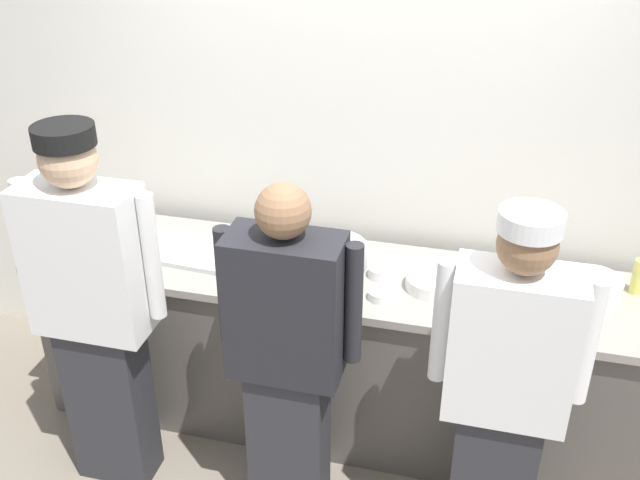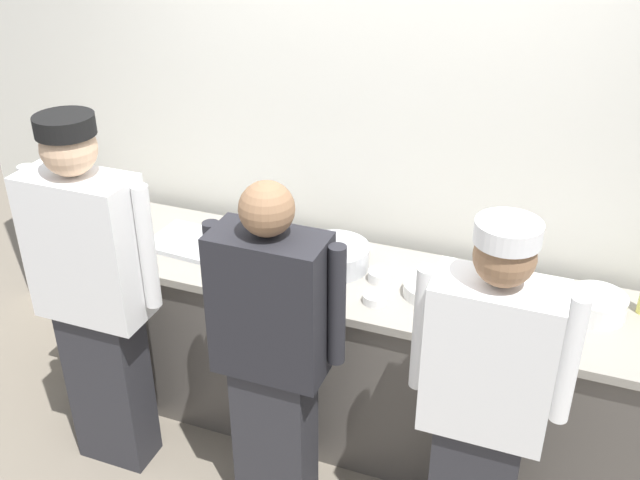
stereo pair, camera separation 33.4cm
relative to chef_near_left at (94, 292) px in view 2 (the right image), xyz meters
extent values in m
plane|color=slate|center=(0.94, 0.24, -0.94)|extent=(9.00, 9.00, 0.00)
cube|color=silver|center=(0.94, 1.06, 0.39)|extent=(4.71, 0.10, 2.67)
cube|color=#56514C|center=(0.94, 0.59, -0.51)|extent=(2.94, 0.62, 0.86)
cube|color=gray|center=(0.94, 0.59, -0.06)|extent=(3.00, 0.67, 0.04)
cube|color=#2D2D33|center=(0.00, 0.00, -0.52)|extent=(0.35, 0.20, 0.84)
cube|color=white|center=(0.00, 0.00, 0.23)|extent=(0.49, 0.24, 0.66)
cylinder|color=white|center=(-0.28, 0.04, 0.26)|extent=(0.07, 0.07, 0.56)
cylinder|color=white|center=(0.28, 0.04, 0.26)|extent=(0.07, 0.07, 0.56)
sphere|color=tan|center=(0.00, 0.00, 0.68)|extent=(0.23, 0.23, 0.23)
cylinder|color=black|center=(0.00, 0.00, 0.77)|extent=(0.24, 0.24, 0.08)
cube|color=#2D2D33|center=(0.86, -0.01, -0.55)|extent=(0.32, 0.20, 0.78)
cube|color=#232328|center=(0.86, -0.01, 0.15)|extent=(0.45, 0.24, 0.62)
cylinder|color=#232328|center=(0.59, 0.03, 0.18)|extent=(0.07, 0.07, 0.52)
cylinder|color=#232328|center=(1.12, 0.03, 0.18)|extent=(0.07, 0.07, 0.52)
sphere|color=#8C6647|center=(0.86, -0.01, 0.57)|extent=(0.21, 0.21, 0.21)
cube|color=white|center=(1.72, -0.03, 0.14)|extent=(0.45, 0.24, 0.61)
cylinder|color=white|center=(1.46, 0.01, 0.17)|extent=(0.07, 0.07, 0.52)
cylinder|color=white|center=(1.98, 0.01, 0.17)|extent=(0.07, 0.07, 0.52)
sphere|color=#8C6647|center=(1.72, -0.03, 0.56)|extent=(0.21, 0.21, 0.21)
cylinder|color=white|center=(1.72, -0.03, 0.64)|extent=(0.22, 0.22, 0.07)
cylinder|color=white|center=(1.37, 0.56, -0.03)|extent=(0.25, 0.25, 0.01)
cylinder|color=white|center=(1.37, 0.56, -0.02)|extent=(0.25, 0.25, 0.01)
cylinder|color=white|center=(1.37, 0.56, -0.01)|extent=(0.25, 0.25, 0.01)
cylinder|color=white|center=(1.37, 0.56, 0.01)|extent=(0.25, 0.25, 0.01)
cylinder|color=white|center=(1.37, 0.56, 0.02)|extent=(0.25, 0.25, 0.01)
cylinder|color=white|center=(2.06, 0.67, -0.03)|extent=(0.25, 0.25, 0.01)
cylinder|color=white|center=(2.06, 0.67, -0.02)|extent=(0.25, 0.25, 0.01)
cylinder|color=white|center=(2.06, 0.67, -0.01)|extent=(0.25, 0.25, 0.01)
cylinder|color=white|center=(2.06, 0.67, 0.01)|extent=(0.25, 0.25, 0.01)
cylinder|color=white|center=(2.06, 0.67, 0.02)|extent=(0.25, 0.25, 0.01)
cylinder|color=white|center=(2.06, 0.67, 0.03)|extent=(0.25, 0.25, 0.01)
cylinder|color=white|center=(2.06, 0.67, 0.04)|extent=(0.25, 0.25, 0.01)
cylinder|color=white|center=(2.06, 0.67, 0.05)|extent=(0.25, 0.25, 0.01)
cylinder|color=#B7BABF|center=(0.89, 0.65, 0.02)|extent=(0.33, 0.33, 0.11)
cube|color=#B7BABF|center=(0.18, 0.59, -0.02)|extent=(0.49, 0.35, 0.02)
cylinder|color=#E5E066|center=(-0.15, 0.58, 0.04)|extent=(0.05, 0.05, 0.16)
cone|color=#E5E066|center=(-0.15, 0.58, 0.14)|extent=(0.05, 0.05, 0.04)
cylinder|color=white|center=(1.13, 0.60, -0.01)|extent=(0.11, 0.11, 0.05)
cylinder|color=gold|center=(1.13, 0.60, 0.01)|extent=(0.09, 0.09, 0.01)
cylinder|color=white|center=(-0.20, 0.45, -0.01)|extent=(0.11, 0.11, 0.04)
cylinder|color=#5B932D|center=(-0.20, 0.45, 0.00)|extent=(0.09, 0.09, 0.01)
cylinder|color=white|center=(1.16, 0.42, -0.02)|extent=(0.11, 0.11, 0.04)
cylinder|color=red|center=(1.16, 0.42, 0.00)|extent=(0.09, 0.09, 0.01)
cylinder|color=white|center=(-0.28, 0.75, -0.02)|extent=(0.09, 0.09, 0.04)
cylinder|color=orange|center=(-0.28, 0.75, 0.00)|extent=(0.08, 0.08, 0.01)
cylinder|color=white|center=(0.43, 0.77, 0.02)|extent=(0.09, 0.09, 0.10)
cube|color=#B7BABF|center=(1.70, 0.62, -0.03)|extent=(0.19, 0.03, 0.01)
cube|color=black|center=(1.57, 0.62, -0.03)|extent=(0.09, 0.03, 0.02)
camera|label=1|loc=(1.58, -2.29, 1.77)|focal=41.45mm
camera|label=2|loc=(1.90, -2.19, 1.77)|focal=41.45mm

